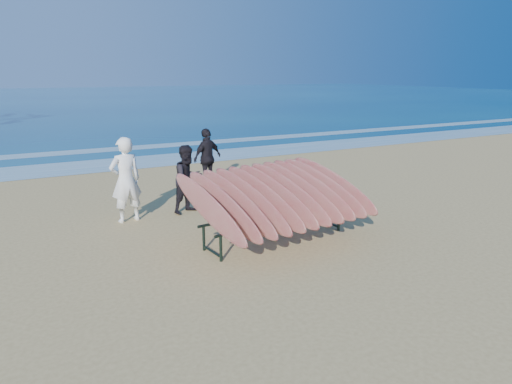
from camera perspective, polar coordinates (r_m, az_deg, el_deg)
ground at (r=9.03m, az=2.35°, el=-6.99°), size 120.00×120.00×0.00m
ocean at (r=62.50m, az=-23.96°, el=10.52°), size 160.00×160.00×0.00m
foam_near at (r=18.08m, az=-13.58°, el=3.74°), size 160.00×160.00×0.00m
foam_far at (r=21.45m, az=-15.89°, el=5.28°), size 160.00×160.00×0.00m
surfboard_rack at (r=9.16m, az=2.48°, el=-0.42°), size 3.49×3.15×1.57m
person_white at (r=10.74m, az=-15.98°, el=1.46°), size 0.78×0.58×1.96m
person_dark_a at (r=11.16m, az=-8.46°, el=1.59°), size 0.98×0.88×1.67m
person_dark_b at (r=13.67m, az=-6.10°, el=4.28°), size 1.11×0.77×1.75m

